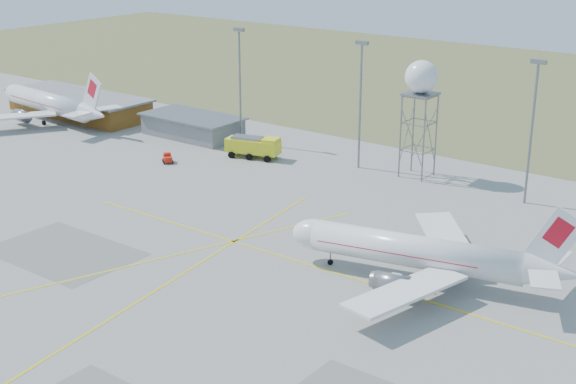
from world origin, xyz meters
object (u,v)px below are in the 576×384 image
Objects in this scene: fire_truck at (254,148)px; airliner_main at (420,253)px; airliner_far at (51,104)px; radar_tower at (420,112)px; baggage_tug at (168,159)px.

airliner_main is at bearing -45.32° from fire_truck.
airliner_far is 48.45m from fire_truck.
airliner_main is 3.32× the size of fire_truck.
radar_tower is (-18.67, 33.82, 6.87)m from airliner_main.
baggage_tug is (-9.68, -10.90, -1.17)m from fire_truck.
radar_tower is at bearing -73.96° from airliner_main.
airliner_main is 0.94× the size of airliner_far.
airliner_main reaches higher than baggage_tug.
radar_tower reaches higher than fire_truck.
airliner_main is 57.13m from baggage_tug.
airliner_far reaches higher than airliner_main.
airliner_main is 52.33m from fire_truck.
radar_tower reaches higher than baggage_tug.
airliner_far is at bearing -151.79° from baggage_tug.
airliner_far reaches higher than fire_truck.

